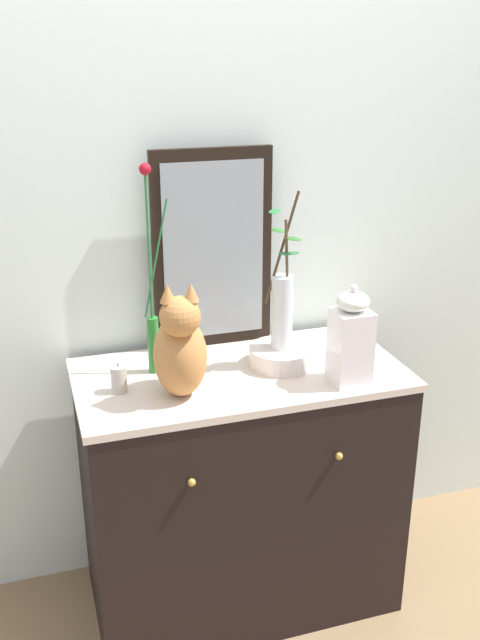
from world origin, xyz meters
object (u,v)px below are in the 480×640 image
mirror_leaning (213,250)px  bowl_porcelain (281,356)px  cat_sitting (180,348)px  candle_pillar (119,379)px  vase_glass_clear (282,307)px  sideboard (240,488)px  vase_slim_green (152,312)px  jar_lidded_porcelain (351,339)px

mirror_leaning → bowl_porcelain: 0.43m
bowl_porcelain → mirror_leaning: bearing=124.2°
cat_sitting → mirror_leaning: bearing=60.0°
candle_pillar → cat_sitting: bearing=-22.3°
cat_sitting → vase_glass_clear: bearing=16.7°
sideboard → cat_sitting: cat_sitting is taller
sideboard → vase_slim_green: (-0.26, 0.08, 0.66)m
jar_lidded_porcelain → candle_pillar: 0.72m
bowl_porcelain → vase_glass_clear: 0.17m
vase_slim_green → candle_pillar: bearing=-140.1°
vase_slim_green → candle_pillar: size_ratio=6.95×
sideboard → vase_glass_clear: 0.67m
mirror_leaning → bowl_porcelain: bearing=-55.8°
jar_lidded_porcelain → candle_pillar: size_ratio=3.35×
candle_pillar → sideboard: bearing=3.8°
cat_sitting → candle_pillar: bearing=157.7°
sideboard → jar_lidded_porcelain: bearing=-29.9°
sideboard → vase_glass_clear: vase_glass_clear is taller
vase_slim_green → jar_lidded_porcelain: 0.63m
mirror_leaning → jar_lidded_porcelain: 0.57m
mirror_leaning → jar_lidded_porcelain: bearing=-52.7°
mirror_leaning → cat_sitting: size_ratio=1.65×
vase_slim_green → jar_lidded_porcelain: size_ratio=2.07×
sideboard → mirror_leaning: size_ratio=1.56×
jar_lidded_porcelain → candle_pillar: bearing=168.0°
sideboard → mirror_leaning: mirror_leaning is taller
vase_slim_green → vase_glass_clear: 0.42m
jar_lidded_porcelain → cat_sitting: bearing=171.8°
sideboard → vase_glass_clear: size_ratio=2.08×
vase_slim_green → jar_lidded_porcelain: (0.57, -0.26, -0.06)m
sideboard → candle_pillar: candle_pillar is taller
sideboard → cat_sitting: bearing=-155.5°
sideboard → bowl_porcelain: (0.14, 0.01, 0.48)m
mirror_leaning → vase_slim_green: mirror_leaning is taller
bowl_porcelain → vase_glass_clear: vase_glass_clear is taller
vase_slim_green → vase_glass_clear: bearing=-10.2°
cat_sitting → vase_slim_green: bearing=104.1°
sideboard → vase_slim_green: 0.72m
sideboard → vase_glass_clear: (0.15, 0.01, 0.66)m
jar_lidded_porcelain → vase_slim_green: bearing=155.6°
jar_lidded_porcelain → sideboard: bearing=150.1°
vase_slim_green → vase_glass_clear: (0.41, -0.07, -0.00)m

